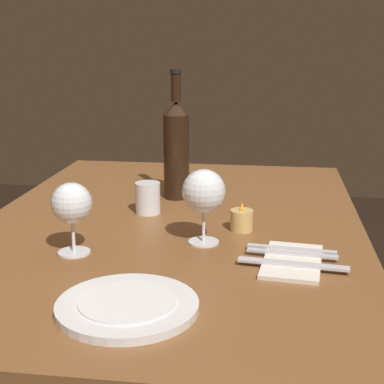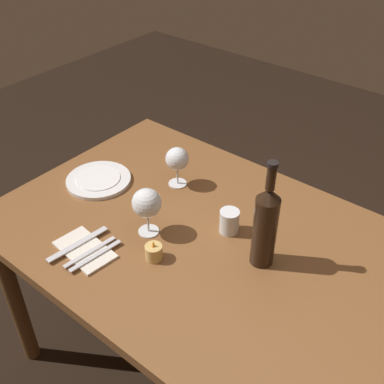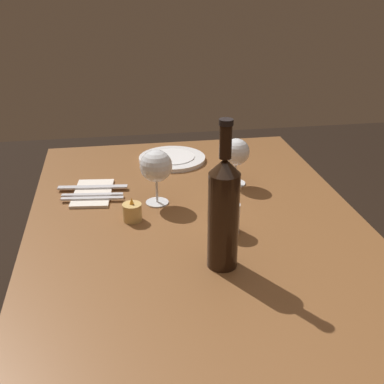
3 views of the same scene
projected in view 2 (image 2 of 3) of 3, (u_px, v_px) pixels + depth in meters
ground_plane at (197, 368)px, 1.94m from camera, size 6.00×6.00×0.00m
dining_table at (198, 254)px, 1.55m from camera, size 1.30×0.90×0.74m
wine_glass_left at (147, 204)px, 1.43m from camera, size 0.09×0.09×0.16m
wine_glass_right at (177, 160)px, 1.64m from camera, size 0.08×0.08×0.15m
wine_bottle at (265, 225)px, 1.31m from camera, size 0.07×0.07×0.35m
water_tumbler at (229, 222)px, 1.48m from camera, size 0.06×0.06×0.08m
votive_candle at (154, 253)px, 1.39m from camera, size 0.05×0.05×0.07m
dinner_plate at (99, 180)px, 1.71m from camera, size 0.23×0.23×0.02m
folded_napkin at (85, 250)px, 1.43m from camera, size 0.20×0.13×0.01m
fork_inner at (90, 252)px, 1.41m from camera, size 0.03×0.18×0.00m
fork_outer at (96, 256)px, 1.40m from camera, size 0.03×0.18×0.00m
table_knife at (78, 244)px, 1.44m from camera, size 0.04×0.21×0.00m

